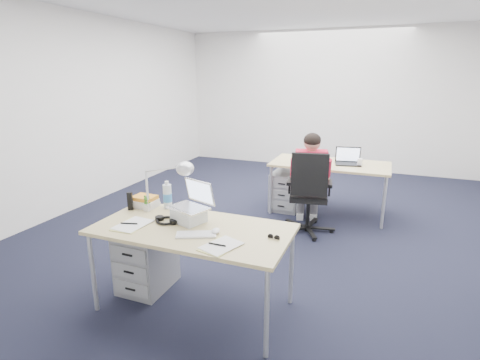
% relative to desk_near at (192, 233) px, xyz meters
% --- Properties ---
extents(floor, '(7.00, 7.00, 0.00)m').
position_rel_desk_near_xyz_m(floor, '(0.20, 1.95, -0.68)').
color(floor, black).
rests_on(floor, ground).
extents(room, '(6.02, 7.02, 2.80)m').
position_rel_desk_near_xyz_m(room, '(0.20, 1.95, 1.03)').
color(room, white).
rests_on(room, ground).
extents(desk_near, '(1.60, 0.80, 0.73)m').
position_rel_desk_near_xyz_m(desk_near, '(0.00, 0.00, 0.00)').
color(desk_near, tan).
rests_on(desk_near, ground).
extents(desk_far, '(1.60, 0.80, 0.73)m').
position_rel_desk_near_xyz_m(desk_far, '(0.70, 2.72, 0.00)').
color(desk_far, tan).
rests_on(desk_far, ground).
extents(office_chair, '(0.77, 0.77, 1.05)m').
position_rel_desk_near_xyz_m(office_chair, '(0.57, 1.92, -0.39)').
color(office_chair, black).
rests_on(office_chair, ground).
extents(seated_person, '(0.48, 0.73, 1.24)m').
position_rel_desk_near_xyz_m(seated_person, '(0.54, 2.09, -0.06)').
color(seated_person, red).
rests_on(seated_person, ground).
extents(drawer_pedestal_near, '(0.40, 0.50, 0.55)m').
position_rel_desk_near_xyz_m(drawer_pedestal_near, '(-0.55, 0.12, -0.41)').
color(drawer_pedestal_near, gray).
rests_on(drawer_pedestal_near, ground).
extents(drawer_pedestal_far, '(0.40, 0.50, 0.55)m').
position_rel_desk_near_xyz_m(drawer_pedestal_far, '(0.10, 2.66, -0.41)').
color(drawer_pedestal_far, gray).
rests_on(drawer_pedestal_far, ground).
extents(silver_laptop, '(0.38, 0.34, 0.34)m').
position_rel_desk_near_xyz_m(silver_laptop, '(-0.08, 0.10, 0.21)').
color(silver_laptop, silver).
rests_on(silver_laptop, desk_near).
extents(wireless_keyboard, '(0.33, 0.24, 0.02)m').
position_rel_desk_near_xyz_m(wireless_keyboard, '(0.10, -0.12, 0.05)').
color(wireless_keyboard, white).
rests_on(wireless_keyboard, desk_near).
extents(computer_mouse, '(0.09, 0.11, 0.04)m').
position_rel_desk_near_xyz_m(computer_mouse, '(0.22, -0.03, 0.06)').
color(computer_mouse, white).
rests_on(computer_mouse, desk_near).
extents(headphones, '(0.25, 0.21, 0.04)m').
position_rel_desk_near_xyz_m(headphones, '(-0.26, 0.03, 0.07)').
color(headphones, black).
rests_on(headphones, desk_near).
extents(can_koozie, '(0.08, 0.08, 0.12)m').
position_rel_desk_near_xyz_m(can_koozie, '(-0.04, 0.02, 0.10)').
color(can_koozie, '#131F3C').
rests_on(can_koozie, desk_near).
extents(water_bottle, '(0.09, 0.09, 0.26)m').
position_rel_desk_near_xyz_m(water_bottle, '(-0.43, 0.33, 0.18)').
color(water_bottle, silver).
rests_on(water_bottle, desk_near).
extents(bear_figurine, '(0.08, 0.06, 0.14)m').
position_rel_desk_near_xyz_m(bear_figurine, '(-0.58, 0.21, 0.12)').
color(bear_figurine, '#2C761F').
rests_on(bear_figurine, desk_near).
extents(book_stack, '(0.26, 0.22, 0.10)m').
position_rel_desk_near_xyz_m(book_stack, '(-0.65, 0.28, 0.10)').
color(book_stack, silver).
rests_on(book_stack, desk_near).
extents(cordless_phone, '(0.05, 0.04, 0.17)m').
position_rel_desk_near_xyz_m(cordless_phone, '(-0.72, 0.16, 0.13)').
color(cordless_phone, black).
rests_on(cordless_phone, desk_near).
extents(papers_left, '(0.22, 0.31, 0.01)m').
position_rel_desk_near_xyz_m(papers_left, '(-0.49, -0.15, 0.05)').
color(papers_left, '#DCDB7F').
rests_on(papers_left, desk_near).
extents(papers_right, '(0.28, 0.34, 0.01)m').
position_rel_desk_near_xyz_m(papers_right, '(0.35, -0.24, 0.05)').
color(papers_right, '#DCDB7F').
rests_on(papers_right, desk_near).
extents(sunglasses, '(0.10, 0.06, 0.02)m').
position_rel_desk_near_xyz_m(sunglasses, '(0.68, 0.04, 0.06)').
color(sunglasses, black).
rests_on(sunglasses, desk_near).
extents(desk_lamp, '(0.46, 0.20, 0.51)m').
position_rel_desk_near_xyz_m(desk_lamp, '(-0.41, 0.21, 0.30)').
color(desk_lamp, silver).
rests_on(desk_lamp, desk_near).
extents(dark_laptop, '(0.39, 0.38, 0.25)m').
position_rel_desk_near_xyz_m(dark_laptop, '(0.94, 2.71, 0.17)').
color(dark_laptop, black).
rests_on(dark_laptop, desk_far).
extents(far_cup, '(0.08, 0.08, 0.10)m').
position_rel_desk_near_xyz_m(far_cup, '(1.10, 2.71, 0.10)').
color(far_cup, white).
rests_on(far_cup, desk_far).
extents(far_papers, '(0.29, 0.35, 0.01)m').
position_rel_desk_near_xyz_m(far_papers, '(0.26, 2.92, 0.05)').
color(far_papers, white).
rests_on(far_papers, desk_far).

